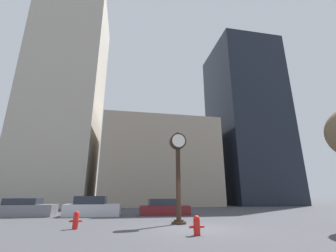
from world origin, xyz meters
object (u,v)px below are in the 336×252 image
object	(u,v)px
fire_hydrant_far	(197,225)
car_maroon	(164,208)
car_grey	(25,209)
fire_hydrant_near	(76,220)
car_silver	(92,207)
street_clock	(178,165)

from	to	relation	value
fire_hydrant_far	car_maroon	bearing A→B (deg)	88.28
car_maroon	fire_hydrant_far	bearing A→B (deg)	-90.46
fire_hydrant_far	car_grey	bearing A→B (deg)	135.51
car_grey	fire_hydrant_near	xyz separation A→B (m)	(5.02, -7.29, -0.15)
car_silver	fire_hydrant_near	world-z (taller)	car_silver
fire_hydrant_near	car_silver	bearing A→B (deg)	90.77
street_clock	fire_hydrant_near	world-z (taller)	street_clock
fire_hydrant_near	fire_hydrant_far	bearing A→B (deg)	-27.77
street_clock	fire_hydrant_far	size ratio (longest dim) A/B	7.02
fire_hydrant_near	fire_hydrant_far	distance (m)	5.87
car_grey	fire_hydrant_far	distance (m)	14.31
car_silver	fire_hydrant_near	bearing A→B (deg)	-86.79
street_clock	car_grey	world-z (taller)	street_clock
street_clock	car_silver	xyz separation A→B (m)	(-5.42, 5.89, -2.63)
car_maroon	car_grey	bearing A→B (deg)	178.66
car_maroon	car_silver	bearing A→B (deg)	-178.97
car_maroon	fire_hydrant_near	world-z (taller)	car_maroon
car_grey	fire_hydrant_far	size ratio (longest dim) A/B	5.56
street_clock	car_maroon	distance (m)	6.47
car_grey	car_maroon	size ratio (longest dim) A/B	1.06
car_silver	car_maroon	xyz separation A→B (m)	(5.57, -0.02, -0.10)
car_grey	street_clock	bearing A→B (deg)	-30.08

